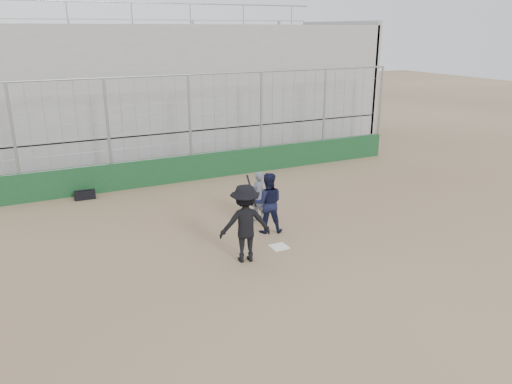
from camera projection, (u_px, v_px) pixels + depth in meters
name	position (u px, v px, depth m)	size (l,w,h in m)	color
ground	(279.00, 247.00, 13.39)	(90.00, 90.00, 0.00)	brown
home_plate	(279.00, 247.00, 13.39)	(0.44, 0.44, 0.02)	white
backstop	(191.00, 156.00, 19.06)	(18.10, 0.25, 4.04)	#123A1C
bleachers	(153.00, 90.00, 22.66)	(20.25, 6.70, 6.98)	gray
batter_at_plate	(245.00, 223.00, 12.35)	(1.43, 1.02, 2.12)	black
catcher_crouched	(268.00, 213.00, 14.19)	(1.05, 0.94, 1.20)	black
umpire	(258.00, 198.00, 15.11)	(0.56, 0.37, 1.38)	#505666
equipment_bag	(85.00, 195.00, 17.13)	(0.71, 0.33, 0.34)	black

